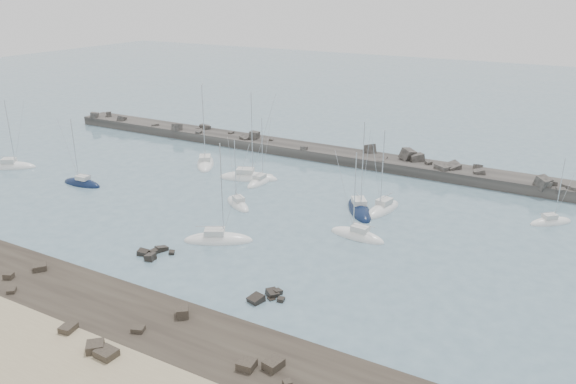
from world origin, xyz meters
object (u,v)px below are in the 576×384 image
at_px(sailboat_7, 218,240).
at_px(sailboat_3, 261,182).
at_px(sailboat_0, 12,167).
at_px(sailboat_2, 82,184).
at_px(sailboat_4, 248,178).
at_px(sailboat_5, 238,204).
at_px(sailboat_8, 359,210).
at_px(sailboat_9, 357,236).
at_px(sailboat_6, 382,210).
at_px(sailboat_1, 205,164).
at_px(sailboat_10, 551,222).

bearing_deg(sailboat_7, sailboat_3, 108.30).
bearing_deg(sailboat_0, sailboat_2, -0.38).
relative_size(sailboat_0, sailboat_4, 0.84).
bearing_deg(sailboat_2, sailboat_5, 10.11).
bearing_deg(sailboat_7, sailboat_2, 168.30).
height_order(sailboat_3, sailboat_8, sailboat_8).
bearing_deg(sailboat_9, sailboat_6, 91.60).
bearing_deg(sailboat_4, sailboat_8, -10.67).
bearing_deg(sailboat_6, sailboat_7, -126.49).
relative_size(sailboat_6, sailboat_7, 0.94).
distance_m(sailboat_0, sailboat_3, 45.87).
relative_size(sailboat_4, sailboat_5, 1.47).
bearing_deg(sailboat_1, sailboat_9, -23.17).
relative_size(sailboat_2, sailboat_6, 0.90).
relative_size(sailboat_1, sailboat_2, 1.30).
bearing_deg(sailboat_0, sailboat_4, 21.27).
relative_size(sailboat_5, sailboat_6, 0.81).
distance_m(sailboat_2, sailboat_8, 45.93).
relative_size(sailboat_0, sailboat_5, 1.24).
xyz_separation_m(sailboat_4, sailboat_7, (10.12, -22.59, -0.00)).
distance_m(sailboat_2, sailboat_7, 33.18).
bearing_deg(sailboat_6, sailboat_0, -168.56).
distance_m(sailboat_5, sailboat_9, 20.05).
bearing_deg(sailboat_4, sailboat_2, -144.67).
distance_m(sailboat_0, sailboat_10, 89.70).
bearing_deg(sailboat_1, sailboat_6, -8.62).
distance_m(sailboat_5, sailboat_6, 21.42).
distance_m(sailboat_8, sailboat_9, 9.09).
bearing_deg(sailboat_9, sailboat_1, 156.83).
bearing_deg(sailboat_8, sailboat_2, -165.23).
xyz_separation_m(sailboat_0, sailboat_8, (62.49, 11.59, -0.01)).
bearing_deg(sailboat_0, sailboat_5, 6.01).
xyz_separation_m(sailboat_1, sailboat_4, (11.32, -3.01, 0.00)).
height_order(sailboat_3, sailboat_10, sailboat_3).
bearing_deg(sailboat_5, sailboat_6, 23.18).
relative_size(sailboat_3, sailboat_4, 0.74).
bearing_deg(sailboat_9, sailboat_2, -176.15).
relative_size(sailboat_0, sailboat_6, 1.01).
bearing_deg(sailboat_9, sailboat_5, 175.08).
bearing_deg(sailboat_3, sailboat_9, -28.50).
relative_size(sailboat_2, sailboat_8, 0.82).
relative_size(sailboat_4, sailboat_8, 1.09).
xyz_separation_m(sailboat_2, sailboat_9, (47.64, 3.21, 0.00)).
height_order(sailboat_0, sailboat_8, sailboat_8).
bearing_deg(sailboat_3, sailboat_1, 166.23).
height_order(sailboat_0, sailboat_4, sailboat_4).
bearing_deg(sailboat_3, sailboat_7, -71.70).
bearing_deg(sailboat_3, sailboat_4, 170.86).
bearing_deg(sailboat_9, sailboat_7, -146.73).
bearing_deg(sailboat_9, sailboat_8, 110.79).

